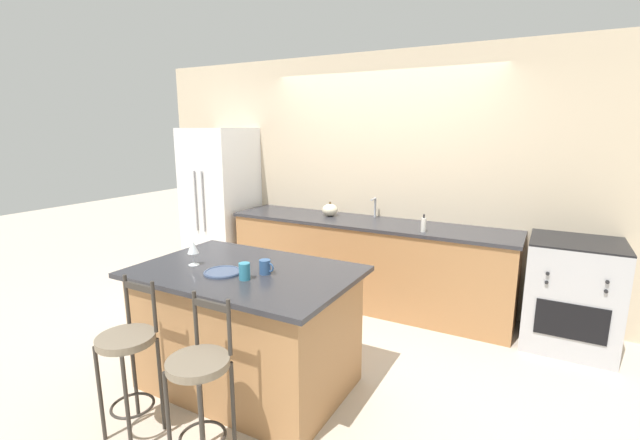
# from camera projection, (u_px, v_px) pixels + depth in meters

# --- Properties ---
(ground_plane) EXTENTS (18.00, 18.00, 0.00)m
(ground_plane) POSITION_uv_depth(u_px,v_px,m) (351.00, 315.00, 4.43)
(ground_plane) COLOR beige
(wall_back) EXTENTS (6.00, 0.07, 2.70)m
(wall_back) POSITION_uv_depth(u_px,v_px,m) (380.00, 178.00, 4.77)
(wall_back) COLOR beige
(wall_back) RESTS_ON ground_plane
(back_counter) EXTENTS (3.07, 0.71, 0.93)m
(back_counter) POSITION_uv_depth(u_px,v_px,m) (366.00, 262.00, 4.67)
(back_counter) COLOR #A87547
(back_counter) RESTS_ON ground_plane
(sink_faucet) EXTENTS (0.02, 0.13, 0.22)m
(sink_faucet) POSITION_uv_depth(u_px,v_px,m) (375.00, 205.00, 4.72)
(sink_faucet) COLOR #ADAFB5
(sink_faucet) RESTS_ON back_counter
(kitchen_island) EXTENTS (1.57, 1.04, 0.91)m
(kitchen_island) POSITION_uv_depth(u_px,v_px,m) (247.00, 327.00, 3.16)
(kitchen_island) COLOR #A87547
(kitchen_island) RESTS_ON ground_plane
(refrigerator) EXTENTS (0.74, 0.77, 1.90)m
(refrigerator) POSITION_uv_depth(u_px,v_px,m) (222.00, 204.00, 5.44)
(refrigerator) COLOR white
(refrigerator) RESTS_ON ground_plane
(oven_range) EXTENTS (0.73, 0.70, 0.96)m
(oven_range) POSITION_uv_depth(u_px,v_px,m) (571.00, 294.00, 3.74)
(oven_range) COLOR #B7B7BC
(oven_range) RESTS_ON ground_plane
(bar_stool_near) EXTENTS (0.34, 0.34, 1.00)m
(bar_stool_near) POSITION_uv_depth(u_px,v_px,m) (129.00, 355.00, 2.60)
(bar_stool_near) COLOR #332D28
(bar_stool_near) RESTS_ON ground_plane
(bar_stool_far) EXTENTS (0.34, 0.34, 1.00)m
(bar_stool_far) POSITION_uv_depth(u_px,v_px,m) (200.00, 381.00, 2.34)
(bar_stool_far) COLOR #332D28
(bar_stool_far) RESTS_ON ground_plane
(dinner_plate) EXTENTS (0.26, 0.26, 0.02)m
(dinner_plate) POSITION_uv_depth(u_px,v_px,m) (223.00, 272.00, 2.99)
(dinner_plate) COLOR #425170
(dinner_plate) RESTS_ON kitchen_island
(wine_glass) EXTENTS (0.08, 0.08, 0.19)m
(wine_glass) POSITION_uv_depth(u_px,v_px,m) (193.00, 247.00, 3.14)
(wine_glass) COLOR white
(wine_glass) RESTS_ON kitchen_island
(coffee_mug) EXTENTS (0.11, 0.08, 0.10)m
(coffee_mug) POSITION_uv_depth(u_px,v_px,m) (265.00, 267.00, 2.96)
(coffee_mug) COLOR #335689
(coffee_mug) RESTS_ON kitchen_island
(tumbler_cup) EXTENTS (0.08, 0.08, 0.12)m
(tumbler_cup) POSITION_uv_depth(u_px,v_px,m) (245.00, 271.00, 2.85)
(tumbler_cup) COLOR teal
(tumbler_cup) RESTS_ON kitchen_island
(pumpkin_decoration) EXTENTS (0.18, 0.18, 0.16)m
(pumpkin_decoration) POSITION_uv_depth(u_px,v_px,m) (330.00, 210.00, 4.81)
(pumpkin_decoration) COLOR beige
(pumpkin_decoration) RESTS_ON back_counter
(soap_bottle) EXTENTS (0.05, 0.05, 0.17)m
(soap_bottle) POSITION_uv_depth(u_px,v_px,m) (424.00, 225.00, 4.07)
(soap_bottle) COLOR silver
(soap_bottle) RESTS_ON back_counter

